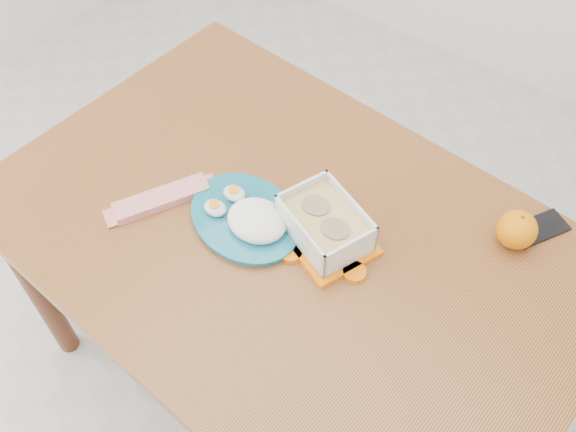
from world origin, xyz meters
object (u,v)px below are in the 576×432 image
Objects in this scene: rice_plate at (249,217)px; food_container at (325,225)px; dining_table at (288,255)px; orange_fruit at (517,230)px; smartphone at (539,228)px.

food_container is at bearing 36.73° from rice_plate.
dining_table is at bearing 33.09° from rice_plate.
food_container is 3.02× the size of orange_fruit.
dining_table is 0.14m from rice_plate.
food_container reaches higher than rice_plate.
smartphone is at bearing 61.66° from orange_fruit.
food_container reaches higher than dining_table.
smartphone is (0.44, 0.33, 0.09)m from dining_table.
dining_table is 5.37× the size of food_container.
orange_fruit is at bearing 55.96° from food_container.
rice_plate is at bearing -149.08° from orange_fruit.
rice_plate is (-0.49, -0.29, -0.02)m from orange_fruit.
smartphone is (0.37, 0.29, -0.04)m from food_container.
food_container is 2.07× the size of smartphone.
orange_fruit reaches higher than smartphone.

